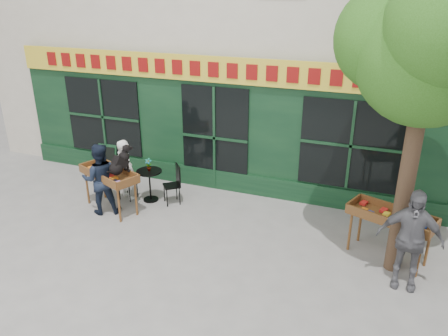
{
  "coord_description": "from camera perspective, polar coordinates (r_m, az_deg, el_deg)",
  "views": [
    {
      "loc": [
        3.85,
        -7.02,
        4.73
      ],
      "look_at": [
        0.94,
        0.5,
        1.39
      ],
      "focal_mm": 35.0,
      "sensor_mm": 36.0,
      "label": 1
    }
  ],
  "objects": [
    {
      "name": "dog",
      "position": [
        9.7,
        -13.52,
        1.08
      ],
      "size": [
        0.54,
        0.68,
        0.6
      ],
      "primitive_type": null,
      "rotation": [
        0.0,
        0.0,
        -0.39
      ],
      "color": "black",
      "rests_on": "book_cart_center"
    },
    {
      "name": "bistro_chair_left",
      "position": [
        10.69,
        -12.92,
        -1.08
      ],
      "size": [
        0.39,
        0.39,
        0.95
      ],
      "rotation": [
        0.0,
        0.0,
        1.5
      ],
      "color": "black",
      "rests_on": "ground"
    },
    {
      "name": "man_left",
      "position": [
        10.02,
        -15.84,
        -1.38
      ],
      "size": [
        1.0,
        0.94,
        1.63
      ],
      "primitive_type": "imported",
      "rotation": [
        0.0,
        0.0,
        3.68
      ],
      "color": "black",
      "rests_on": "ground"
    },
    {
      "name": "bistro_table",
      "position": [
        10.44,
        -9.7,
        -1.48
      ],
      "size": [
        0.6,
        0.6,
        0.76
      ],
      "color": "black",
      "rests_on": "ground"
    },
    {
      "name": "chalkboard",
      "position": [
        12.35,
        -15.03,
        1.17
      ],
      "size": [
        0.57,
        0.23,
        0.79
      ],
      "rotation": [
        0.0,
        0.0,
        0.06
      ],
      "color": "black",
      "rests_on": "ground"
    },
    {
      "name": "ground",
      "position": [
        9.3,
        -6.61,
        -8.24
      ],
      "size": [
        80.0,
        80.0,
        0.0
      ],
      "primitive_type": "plane",
      "color": "slate",
      "rests_on": "ground"
    },
    {
      "name": "book_cart_right",
      "position": [
        8.57,
        20.97,
        -6.25
      ],
      "size": [
        1.62,
        1.11,
        0.99
      ],
      "rotation": [
        0.0,
        0.0,
        -0.36
      ],
      "color": "brown",
      "rests_on": "ground"
    },
    {
      "name": "man_right",
      "position": [
        7.89,
        23.08,
        -8.55
      ],
      "size": [
        1.06,
        0.45,
        1.79
      ],
      "primitive_type": "imported",
      "rotation": [
        0.0,
        0.0,
        -0.01
      ],
      "color": "#57575C",
      "rests_on": "ground"
    },
    {
      "name": "book_cart_center",
      "position": [
        10.1,
        -14.77,
        -1.04
      ],
      "size": [
        1.62,
        1.14,
        0.99
      ],
      "rotation": [
        0.0,
        0.0,
        -0.39
      ],
      "color": "brown",
      "rests_on": "ground"
    },
    {
      "name": "street_tree",
      "position": [
        7.42,
        25.86,
        15.58
      ],
      "size": [
        3.05,
        2.9,
        5.6
      ],
      "color": "#382619",
      "rests_on": "ground"
    },
    {
      "name": "bistro_chair_right",
      "position": [
        10.24,
        -6.41,
        -1.69
      ],
      "size": [
        0.51,
        0.51,
        0.95
      ],
      "rotation": [
        0.0,
        0.0,
        -0.86
      ],
      "color": "black",
      "rests_on": "ground"
    },
    {
      "name": "woman",
      "position": [
        10.62,
        -12.74,
        -0.16
      ],
      "size": [
        0.63,
        0.53,
        1.47
      ],
      "primitive_type": "imported",
      "rotation": [
        0.0,
        0.0,
        2.75
      ],
      "color": "white",
      "rests_on": "ground"
    },
    {
      "name": "potted_plant",
      "position": [
        10.29,
        -9.83,
        0.44
      ],
      "size": [
        0.18,
        0.14,
        0.31
      ],
      "primitive_type": "imported",
      "rotation": [
        0.0,
        0.0,
        0.19
      ],
      "color": "gray",
      "rests_on": "bistro_table"
    }
  ]
}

